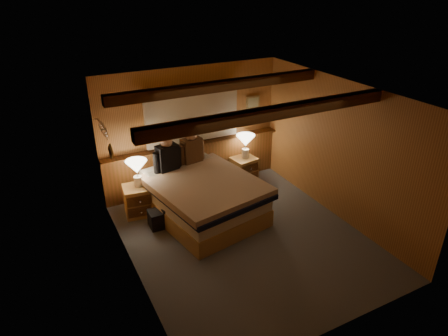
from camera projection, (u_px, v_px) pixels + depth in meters
floor at (245, 238)px, 6.51m from camera, size 4.20×4.20×0.00m
ceiling at (249, 94)px, 5.46m from camera, size 4.20×4.20×0.00m
wall_back at (192, 129)px, 7.66m from camera, size 3.60×0.00×3.60m
wall_left at (128, 201)px, 5.24m from camera, size 0.00×4.20×4.20m
wall_right at (339, 151)px, 6.73m from camera, size 0.00×4.20×4.20m
wall_front at (345, 250)px, 4.31m from camera, size 3.60×0.00×3.60m
wainscot at (194, 164)px, 7.92m from camera, size 3.60×0.23×0.94m
curtain_window at (192, 114)px, 7.46m from camera, size 2.18×0.09×1.11m
ceiling_beams at (243, 98)px, 5.62m from camera, size 3.60×1.65×0.16m
coat_rail at (104, 129)px, 6.33m from camera, size 0.05×0.55×0.24m
framed_print at (253, 102)px, 8.05m from camera, size 0.30×0.04×0.25m
bed at (203, 197)px, 6.97m from camera, size 1.92×2.33×0.71m
nightstand_left at (139, 200)px, 7.07m from camera, size 0.55×0.50×0.54m
nightstand_right at (244, 169)px, 8.22m from camera, size 0.52×0.48×0.51m
lamp_left at (137, 168)px, 6.83m from camera, size 0.37×0.37×0.49m
lamp_right at (246, 142)px, 7.99m from camera, size 0.37×0.37×0.49m
person_left at (167, 156)px, 7.07m from camera, size 0.55×0.29×0.68m
person_right at (191, 149)px, 7.38m from camera, size 0.54×0.27×0.66m
duffel_bag at (164, 217)px, 6.79m from camera, size 0.51×0.32×0.36m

